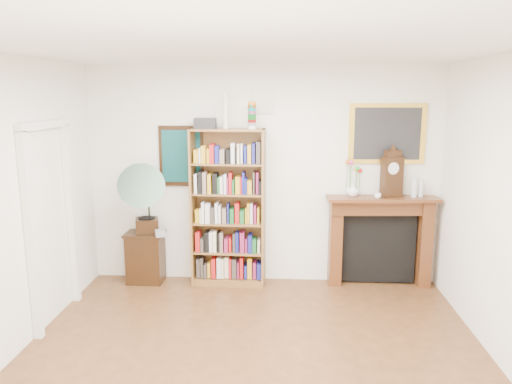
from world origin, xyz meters
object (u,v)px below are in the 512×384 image
(cd_stack, at_px, (160,233))
(bottle_right, at_px, (421,189))
(gramophone, at_px, (142,194))
(flower_vase, at_px, (353,190))
(side_cabinet, at_px, (146,257))
(bottle_left, at_px, (414,188))
(teacup, at_px, (378,196))
(bookshelf, at_px, (228,199))
(fireplace, at_px, (380,233))
(mantel_clock, at_px, (392,174))

(cd_stack, bearing_deg, bottle_right, 4.07)
(gramophone, bearing_deg, flower_vase, -13.08)
(side_cabinet, xyz_separation_m, bottle_left, (3.42, 0.06, 0.96))
(gramophone, relative_size, flower_vase, 5.66)
(gramophone, height_order, bottle_left, gramophone)
(teacup, bearing_deg, flower_vase, 157.26)
(bookshelf, bearing_deg, cd_stack, -166.66)
(bottle_left, bearing_deg, bottle_right, 14.23)
(gramophone, distance_m, bottle_right, 3.49)
(fireplace, bearing_deg, mantel_clock, -12.89)
(teacup, relative_size, bottle_left, 0.34)
(bottle_right, bearing_deg, bottle_left, -165.77)
(bookshelf, xyz_separation_m, flower_vase, (1.57, 0.06, 0.13))
(fireplace, bearing_deg, bookshelf, 179.35)
(mantel_clock, height_order, bottle_left, mantel_clock)
(bottle_right, bearing_deg, flower_vase, -179.22)
(cd_stack, distance_m, flower_vase, 2.49)
(side_cabinet, distance_m, fireplace, 3.06)
(flower_vase, distance_m, teacup, 0.32)
(side_cabinet, bearing_deg, bottle_left, 2.21)
(fireplace, xyz_separation_m, mantel_clock, (0.11, -0.02, 0.76))
(cd_stack, bearing_deg, mantel_clock, 4.55)
(bookshelf, distance_m, teacup, 1.86)
(gramophone, bearing_deg, bookshelf, -10.73)
(bookshelf, bearing_deg, mantel_clock, 4.19)
(flower_vase, relative_size, bottle_right, 0.83)
(mantel_clock, bearing_deg, bookshelf, 162.77)
(bottle_right, bearing_deg, mantel_clock, -179.72)
(fireplace, relative_size, bottle_left, 5.85)
(flower_vase, bearing_deg, cd_stack, -174.79)
(cd_stack, height_order, bottle_right, bottle_right)
(side_cabinet, bearing_deg, fireplace, 3.06)
(side_cabinet, distance_m, cd_stack, 0.47)
(bookshelf, bearing_deg, bottle_right, 3.96)
(bookshelf, bearing_deg, flower_vase, 4.40)
(fireplace, distance_m, gramophone, 3.06)
(bookshelf, height_order, fireplace, bookshelf)
(mantel_clock, bearing_deg, gramophone, 164.21)
(flower_vase, distance_m, bottle_left, 0.76)
(mantel_clock, height_order, bottle_right, mantel_clock)
(side_cabinet, height_order, mantel_clock, mantel_clock)
(gramophone, xyz_separation_m, flower_vase, (2.65, 0.17, 0.05))
(bookshelf, xyz_separation_m, mantel_clock, (2.05, 0.07, 0.33))
(cd_stack, distance_m, bottle_left, 3.23)
(bookshelf, relative_size, mantel_clock, 3.97)
(flower_vase, xyz_separation_m, teacup, (0.29, -0.12, -0.05))
(bookshelf, relative_size, teacup, 28.62)
(fireplace, height_order, bottle_right, bottle_right)
(gramophone, distance_m, teacup, 2.94)
(gramophone, distance_m, flower_vase, 2.65)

